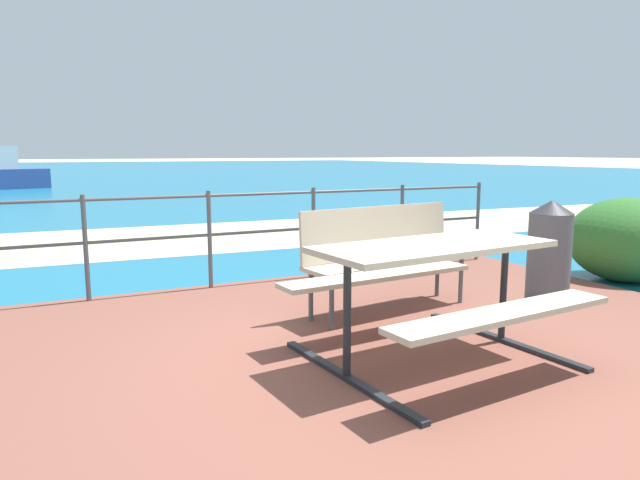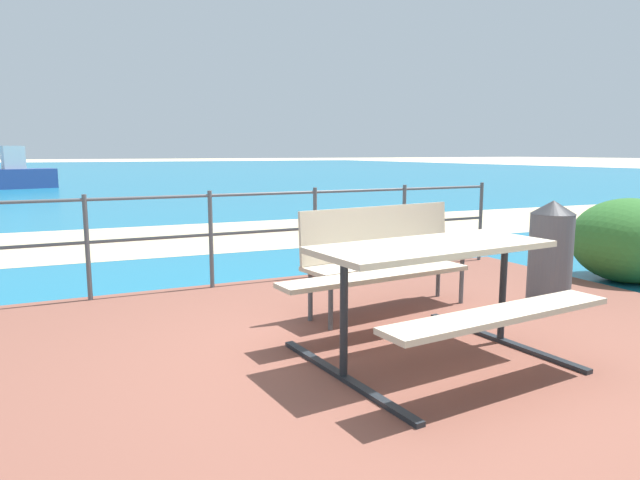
# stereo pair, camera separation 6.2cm
# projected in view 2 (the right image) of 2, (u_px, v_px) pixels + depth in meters

# --- Properties ---
(ground_plane) EXTENTS (240.00, 240.00, 0.00)m
(ground_plane) POSITION_uv_depth(u_px,v_px,m) (388.00, 362.00, 3.97)
(ground_plane) COLOR beige
(patio_paving) EXTENTS (6.40, 5.20, 0.06)m
(patio_paving) POSITION_uv_depth(u_px,v_px,m) (388.00, 358.00, 3.96)
(patio_paving) COLOR brown
(patio_paving) RESTS_ON ground
(sea_water) EXTENTS (90.00, 90.00, 0.01)m
(sea_water) POSITION_uv_depth(u_px,v_px,m) (80.00, 173.00, 39.64)
(sea_water) COLOR #196B8E
(sea_water) RESTS_ON ground
(beach_strip) EXTENTS (54.10, 5.99, 0.01)m
(beach_strip) POSITION_uv_depth(u_px,v_px,m) (186.00, 238.00, 9.67)
(beach_strip) COLOR tan
(beach_strip) RESTS_ON ground
(picnic_table) EXTENTS (1.75, 1.60, 0.80)m
(picnic_table) POSITION_uv_depth(u_px,v_px,m) (431.00, 273.00, 3.77)
(picnic_table) COLOR #BCAD93
(picnic_table) RESTS_ON patio_paving
(park_bench) EXTENTS (1.67, 0.63, 0.92)m
(park_bench) POSITION_uv_depth(u_px,v_px,m) (385.00, 249.00, 5.01)
(park_bench) COLOR #BCAD93
(park_bench) RESTS_ON patio_paving
(railing_fence) EXTENTS (5.94, 0.04, 1.00)m
(railing_fence) POSITION_uv_depth(u_px,v_px,m) (265.00, 224.00, 6.06)
(railing_fence) COLOR #4C5156
(railing_fence) RESTS_ON patio_paving
(trash_bin) EXTENTS (0.39, 0.39, 0.97)m
(trash_bin) POSITION_uv_depth(u_px,v_px,m) (551.00, 254.00, 5.12)
(trash_bin) COLOR #4C4C51
(trash_bin) RESTS_ON patio_paving
(shrub_right) EXTENTS (1.25, 1.25, 0.95)m
(shrub_right) POSITION_uv_depth(u_px,v_px,m) (629.00, 240.00, 6.35)
(shrub_right) COLOR #2D6628
(shrub_right) RESTS_ON ground
(boat_near) EXTENTS (4.04, 1.85, 1.67)m
(boat_near) POSITION_uv_depth(u_px,v_px,m) (4.00, 176.00, 22.21)
(boat_near) COLOR #2D478C
(boat_near) RESTS_ON sea_water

